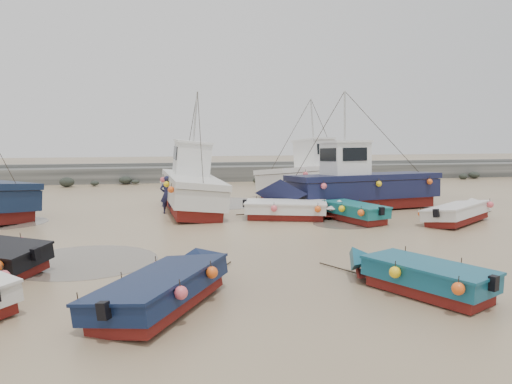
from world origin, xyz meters
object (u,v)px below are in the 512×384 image
dinghy_6 (350,208)px  cabin_boat_1 (188,185)px  dinghy_1 (170,283)px  cabin_boat_2 (353,185)px  dinghy_5 (294,208)px  dinghy_3 (461,211)px  cabin_boat_3 (315,174)px  dinghy_2 (416,271)px  person (168,213)px

dinghy_6 → cabin_boat_1: cabin_boat_1 is taller
dinghy_1 → cabin_boat_2: bearing=82.7°
dinghy_5 → dinghy_3: bearing=89.7°
dinghy_5 → cabin_boat_1: bearing=-110.2°
dinghy_6 → cabin_boat_3: size_ratio=0.59×
dinghy_1 → dinghy_2: 6.39m
cabin_boat_3 → person: 11.08m
dinghy_1 → dinghy_2: (6.39, -0.09, 0.02)m
dinghy_3 → person: size_ratio=2.96×
dinghy_5 → cabin_boat_3: cabin_boat_3 is taller
cabin_boat_3 → dinghy_6: bearing=-35.7°
dinghy_2 → cabin_boat_1: (-5.43, 14.46, 0.77)m
dinghy_2 → cabin_boat_3: bearing=51.7°
dinghy_2 → cabin_boat_3: size_ratio=0.57×
dinghy_2 → person: size_ratio=2.64×
dinghy_3 → person: (-13.37, 4.69, -0.54)m
cabin_boat_2 → cabin_boat_3: size_ratio=1.26×
cabin_boat_1 → cabin_boat_3: bearing=24.8°
dinghy_3 → dinghy_1: bearing=-93.1°
dinghy_1 → cabin_boat_3: size_ratio=0.68×
dinghy_3 → dinghy_6: size_ratio=1.07×
cabin_boat_2 → cabin_boat_3: (-0.39, 5.93, 0.05)m
dinghy_1 → dinghy_2: size_ratio=1.20×
dinghy_2 → dinghy_3: size_ratio=0.89×
dinghy_5 → cabin_boat_2: bearing=137.1°
dinghy_1 → dinghy_2: bearing=27.9°
dinghy_2 → person: dinghy_2 is taller
cabin_boat_2 → dinghy_3: bearing=-151.3°
dinghy_1 → cabin_boat_2: cabin_boat_2 is taller
cabin_boat_2 → cabin_boat_3: same height
cabin_boat_3 → person: cabin_boat_3 is taller
dinghy_1 → dinghy_2: same height
dinghy_3 → cabin_boat_1: size_ratio=0.54×
cabin_boat_3 → dinghy_3: bearing=-9.0°
dinghy_6 → cabin_boat_3: bearing=63.2°
dinghy_1 → dinghy_5: same height
dinghy_6 → cabin_boat_1: size_ratio=0.50×
dinghy_6 → cabin_boat_2: cabin_boat_2 is taller
dinghy_6 → person: (-8.48, 3.38, -0.56)m
dinghy_3 → dinghy_5: (-7.43, 2.09, 0.01)m
dinghy_1 → person: dinghy_1 is taller
dinghy_1 → dinghy_3: same height
dinghy_2 → cabin_boat_2: (3.27, 13.35, 0.75)m
cabin_boat_3 → dinghy_1: bearing=-55.7°
dinghy_5 → person: dinghy_5 is taller
cabin_boat_2 → person: 9.88m
dinghy_2 → dinghy_3: same height
dinghy_5 → dinghy_6: 2.65m
person → dinghy_3: bearing=160.1°
dinghy_1 → dinghy_3: (13.23, 8.78, -0.00)m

